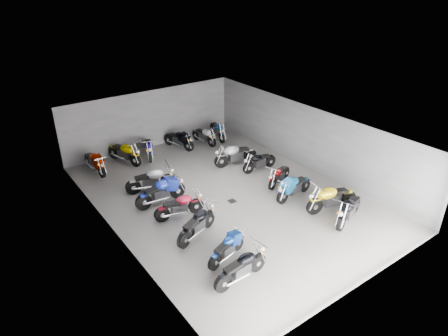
{
  "coord_description": "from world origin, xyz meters",
  "views": [
    {
      "loc": [
        -9.0,
        -12.32,
        9.04
      ],
      "look_at": [
        0.43,
        0.7,
        1.0
      ],
      "focal_mm": 32.0,
      "sensor_mm": 36.0,
      "label": 1
    }
  ],
  "objects_px": {
    "motorcycle_right_f": "(235,155)",
    "motorcycle_back_a": "(95,162)",
    "motorcycle_left_f": "(151,180)",
    "drain_grate": "(232,201)",
    "motorcycle_right_a": "(349,209)",
    "motorcycle_back_f": "(218,130)",
    "motorcycle_back_d": "(179,140)",
    "motorcycle_back_b": "(125,153)",
    "motorcycle_right_d": "(279,175)",
    "motorcycle_left_b": "(227,248)",
    "motorcycle_back_e": "(204,135)",
    "motorcycle_left_a": "(241,268)",
    "motorcycle_left_d": "(180,206)",
    "motorcycle_right_e": "(259,161)",
    "motorcycle_left_e": "(161,192)",
    "motorcycle_right_b": "(331,198)",
    "motorcycle_back_c": "(149,148)",
    "motorcycle_left_c": "(197,224)",
    "motorcycle_right_c": "(294,187)"
  },
  "relations": [
    {
      "from": "motorcycle_left_d",
      "to": "motorcycle_right_e",
      "type": "xyz_separation_m",
      "value": [
        5.33,
        1.34,
        -0.02
      ]
    },
    {
      "from": "motorcycle_back_b",
      "to": "motorcycle_back_f",
      "type": "bearing_deg",
      "value": 161.1
    },
    {
      "from": "drain_grate",
      "to": "motorcycle_right_f",
      "type": "height_order",
      "value": "motorcycle_right_f"
    },
    {
      "from": "motorcycle_left_d",
      "to": "motorcycle_right_d",
      "type": "relative_size",
      "value": 1.13
    },
    {
      "from": "motorcycle_left_c",
      "to": "motorcycle_left_e",
      "type": "distance_m",
      "value": 2.89
    },
    {
      "from": "motorcycle_right_a",
      "to": "motorcycle_right_f",
      "type": "relative_size",
      "value": 0.94
    },
    {
      "from": "drain_grate",
      "to": "motorcycle_back_a",
      "type": "distance_m",
      "value": 7.27
    },
    {
      "from": "motorcycle_left_a",
      "to": "motorcycle_left_e",
      "type": "relative_size",
      "value": 0.91
    },
    {
      "from": "motorcycle_right_e",
      "to": "motorcycle_back_c",
      "type": "relative_size",
      "value": 0.98
    },
    {
      "from": "motorcycle_left_f",
      "to": "motorcycle_right_f",
      "type": "relative_size",
      "value": 0.95
    },
    {
      "from": "motorcycle_right_f",
      "to": "drain_grate",
      "type": "bearing_deg",
      "value": 151.42
    },
    {
      "from": "motorcycle_right_a",
      "to": "motorcycle_back_e",
      "type": "height_order",
      "value": "motorcycle_right_a"
    },
    {
      "from": "drain_grate",
      "to": "motorcycle_right_c",
      "type": "height_order",
      "value": "motorcycle_right_c"
    },
    {
      "from": "motorcycle_back_d",
      "to": "motorcycle_right_f",
      "type": "bearing_deg",
      "value": 92.46
    },
    {
      "from": "motorcycle_right_f",
      "to": "motorcycle_back_c",
      "type": "height_order",
      "value": "motorcycle_right_f"
    },
    {
      "from": "motorcycle_back_d",
      "to": "motorcycle_back_e",
      "type": "distance_m",
      "value": 1.54
    },
    {
      "from": "motorcycle_left_c",
      "to": "motorcycle_right_b",
      "type": "bearing_deg",
      "value": 51.38
    },
    {
      "from": "drain_grate",
      "to": "motorcycle_left_a",
      "type": "bearing_deg",
      "value": -123.49
    },
    {
      "from": "motorcycle_back_c",
      "to": "motorcycle_left_c",
      "type": "bearing_deg",
      "value": 99.19
    },
    {
      "from": "motorcycle_left_d",
      "to": "motorcycle_back_b",
      "type": "bearing_deg",
      "value": -172.84
    },
    {
      "from": "motorcycle_left_b",
      "to": "motorcycle_back_e",
      "type": "relative_size",
      "value": 0.93
    },
    {
      "from": "motorcycle_right_c",
      "to": "motorcycle_back_e",
      "type": "bearing_deg",
      "value": -7.65
    },
    {
      "from": "motorcycle_back_b",
      "to": "motorcycle_right_f",
      "type": "bearing_deg",
      "value": 123.72
    },
    {
      "from": "motorcycle_back_c",
      "to": "motorcycle_back_f",
      "type": "distance_m",
      "value": 4.46
    },
    {
      "from": "motorcycle_right_a",
      "to": "motorcycle_back_a",
      "type": "bearing_deg",
      "value": 14.85
    },
    {
      "from": "motorcycle_right_f",
      "to": "motorcycle_back_a",
      "type": "distance_m",
      "value": 6.97
    },
    {
      "from": "motorcycle_back_f",
      "to": "motorcycle_left_d",
      "type": "bearing_deg",
      "value": 59.38
    },
    {
      "from": "motorcycle_back_a",
      "to": "motorcycle_back_f",
      "type": "bearing_deg",
      "value": 176.73
    },
    {
      "from": "motorcycle_back_b",
      "to": "motorcycle_right_d",
      "type": "bearing_deg",
      "value": 109.48
    },
    {
      "from": "drain_grate",
      "to": "motorcycle_left_e",
      "type": "relative_size",
      "value": 0.14
    },
    {
      "from": "motorcycle_back_e",
      "to": "motorcycle_back_f",
      "type": "bearing_deg",
      "value": -176.47
    },
    {
      "from": "motorcycle_right_c",
      "to": "motorcycle_back_c",
      "type": "height_order",
      "value": "motorcycle_right_c"
    },
    {
      "from": "motorcycle_right_d",
      "to": "motorcycle_left_c",
      "type": "bearing_deg",
      "value": 83.36
    },
    {
      "from": "motorcycle_left_a",
      "to": "motorcycle_back_d",
      "type": "bearing_deg",
      "value": 156.33
    },
    {
      "from": "motorcycle_back_a",
      "to": "motorcycle_back_c",
      "type": "distance_m",
      "value": 2.96
    },
    {
      "from": "motorcycle_right_e",
      "to": "motorcycle_back_a",
      "type": "distance_m",
      "value": 8.1
    },
    {
      "from": "motorcycle_left_b",
      "to": "motorcycle_back_a",
      "type": "xyz_separation_m",
      "value": [
        -1.36,
        9.14,
        0.07
      ]
    },
    {
      "from": "motorcycle_left_e",
      "to": "motorcycle_right_c",
      "type": "height_order",
      "value": "motorcycle_left_e"
    },
    {
      "from": "motorcycle_left_e",
      "to": "motorcycle_right_b",
      "type": "xyz_separation_m",
      "value": [
        5.44,
        -4.59,
        0.01
      ]
    },
    {
      "from": "motorcycle_back_a",
      "to": "motorcycle_back_f",
      "type": "xyz_separation_m",
      "value": [
        7.42,
        0.06,
        -0.01
      ]
    },
    {
      "from": "drain_grate",
      "to": "motorcycle_right_f",
      "type": "xyz_separation_m",
      "value": [
        2.3,
        2.8,
        0.56
      ]
    },
    {
      "from": "motorcycle_right_d",
      "to": "motorcycle_back_a",
      "type": "distance_m",
      "value": 8.99
    },
    {
      "from": "motorcycle_left_d",
      "to": "motorcycle_right_d",
      "type": "bearing_deg",
      "value": 96.3
    },
    {
      "from": "drain_grate",
      "to": "motorcycle_right_a",
      "type": "relative_size",
      "value": 0.14
    },
    {
      "from": "motorcycle_back_b",
      "to": "motorcycle_back_e",
      "type": "bearing_deg",
      "value": 158.83
    },
    {
      "from": "drain_grate",
      "to": "motorcycle_right_d",
      "type": "distance_m",
      "value": 2.74
    },
    {
      "from": "motorcycle_right_f",
      "to": "motorcycle_left_c",
      "type": "bearing_deg",
      "value": 140.57
    },
    {
      "from": "drain_grate",
      "to": "motorcycle_back_f",
      "type": "distance_m",
      "value": 7.23
    },
    {
      "from": "drain_grate",
      "to": "motorcycle_back_b",
      "type": "bearing_deg",
      "value": 108.84
    },
    {
      "from": "motorcycle_right_f",
      "to": "motorcycle_back_d",
      "type": "bearing_deg",
      "value": 30.44
    }
  ]
}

